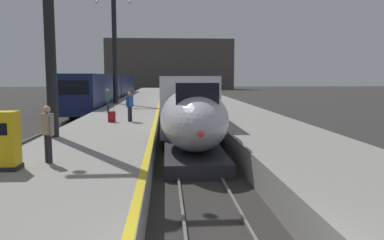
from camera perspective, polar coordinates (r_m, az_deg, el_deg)
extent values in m
cube|color=gray|center=(30.18, -9.42, 0.66)|extent=(4.80, 110.00, 1.05)
cube|color=gray|center=(30.49, 5.92, 0.77)|extent=(4.80, 110.00, 1.05)
cube|color=yellow|center=(29.99, -5.10, 1.70)|extent=(0.20, 107.80, 0.01)
cube|color=slate|center=(32.82, -3.20, 0.40)|extent=(0.08, 110.00, 0.12)
cube|color=slate|center=(32.88, -0.59, 0.42)|extent=(0.08, 110.00, 0.12)
cube|color=slate|center=(33.71, -17.11, 0.28)|extent=(0.08, 110.00, 0.12)
cube|color=slate|center=(33.40, -14.60, 0.30)|extent=(0.08, 110.00, 0.12)
ellipsoid|color=silver|center=(15.91, 0.25, 0.23)|extent=(2.78, 6.58, 2.56)
cube|color=#28282D|center=(15.84, 0.34, -5.50)|extent=(2.46, 5.59, 0.55)
cube|color=black|center=(14.35, 0.69, 3.82)|extent=(1.59, 1.00, 0.90)
sphere|color=#F24C4C|center=(12.76, 1.31, -2.03)|extent=(0.28, 0.28, 0.28)
cube|color=silver|center=(24.82, -1.26, 3.08)|extent=(2.90, 14.00, 3.05)
cube|color=black|center=(24.77, -4.56, 4.33)|extent=(0.04, 11.90, 0.80)
cube|color=black|center=(24.90, 2.01, 4.35)|extent=(0.04, 11.90, 0.80)
cube|color=silver|center=(24.93, -1.25, 0.15)|extent=(2.92, 13.30, 0.24)
cube|color=black|center=(20.57, -0.66, -2.68)|extent=(2.03, 2.20, 0.56)
cube|color=black|center=(29.43, -1.66, 0.12)|extent=(2.03, 2.20, 0.56)
cube|color=silver|center=(41.39, -2.34, 4.48)|extent=(2.90, 18.00, 3.05)
cube|color=black|center=(41.36, -4.32, 5.22)|extent=(0.04, 15.84, 0.80)
cube|color=black|center=(41.44, -0.37, 5.25)|extent=(0.04, 15.84, 0.80)
cube|color=black|center=(35.40, -2.05, 1.21)|extent=(2.03, 2.20, 0.56)
cube|color=black|center=(47.59, -2.54, 2.59)|extent=(2.03, 2.20, 0.56)
cube|color=silver|center=(59.98, -2.84, 5.12)|extent=(2.90, 18.00, 3.05)
cube|color=black|center=(59.95, -4.21, 5.64)|extent=(0.04, 15.84, 0.80)
cube|color=black|center=(60.01, -1.48, 5.66)|extent=(0.04, 15.84, 0.80)
cube|color=black|center=(53.94, -2.70, 3.05)|extent=(2.03, 2.20, 0.56)
cube|color=black|center=(66.16, -2.93, 3.70)|extent=(2.03, 2.20, 0.56)
cube|color=#141E4C|center=(38.87, -14.26, 4.25)|extent=(2.85, 18.00, 3.30)
cube|color=black|center=(30.08, -17.34, 4.68)|extent=(2.28, 0.08, 1.10)
cube|color=black|center=(39.13, -16.30, 4.94)|extent=(0.04, 15.30, 0.90)
cube|color=black|center=(38.63, -12.24, 5.04)|extent=(0.04, 15.30, 0.90)
cube|color=black|center=(33.36, -15.93, 0.60)|extent=(2.00, 2.00, 0.52)
cube|color=black|center=(44.65, -12.88, 2.14)|extent=(2.00, 2.00, 0.52)
cube|color=#141E4C|center=(57.26, -10.94, 5.02)|extent=(2.85, 18.00, 3.30)
cylinder|color=black|center=(17.09, -20.74, 15.06)|extent=(0.44, 0.44, 10.36)
cylinder|color=black|center=(36.70, -11.55, 10.50)|extent=(0.44, 0.44, 10.26)
sphere|color=#EFEACC|center=(37.45, -14.08, 16.81)|extent=(0.36, 0.36, 0.36)
sphere|color=#EFEACC|center=(37.07, -9.30, 17.03)|extent=(0.36, 0.36, 0.36)
cylinder|color=#23232D|center=(21.74, -9.16, 0.91)|extent=(0.13, 0.13, 0.85)
cylinder|color=#23232D|center=(21.61, -9.45, 0.87)|extent=(0.13, 0.13, 0.85)
cube|color=#1E478C|center=(21.61, -9.34, 2.83)|extent=(0.40, 0.44, 0.62)
cylinder|color=#1E478C|center=(21.80, -8.93, 2.74)|extent=(0.09, 0.09, 0.58)
cylinder|color=#1E478C|center=(21.43, -9.76, 2.66)|extent=(0.09, 0.09, 0.58)
sphere|color=tan|center=(21.59, -9.36, 3.94)|extent=(0.22, 0.22, 0.22)
cylinder|color=#23232D|center=(27.13, -12.51, 1.95)|extent=(0.13, 0.13, 0.85)
cylinder|color=#23232D|center=(26.96, -12.54, 1.92)|extent=(0.13, 0.13, 0.85)
cube|color=#336647|center=(27.00, -12.57, 3.49)|extent=(0.24, 0.39, 0.62)
cylinder|color=#336647|center=(27.24, -12.52, 3.41)|extent=(0.09, 0.09, 0.58)
cylinder|color=#336647|center=(26.76, -12.61, 3.36)|extent=(0.09, 0.09, 0.58)
sphere|color=tan|center=(26.98, -12.59, 4.38)|extent=(0.22, 0.22, 0.22)
cylinder|color=#23232D|center=(11.89, -20.58, -4.09)|extent=(0.13, 0.13, 0.85)
cylinder|color=#23232D|center=(12.04, -20.96, -3.98)|extent=(0.13, 0.13, 0.85)
cube|color=gray|center=(11.86, -20.92, -0.54)|extent=(0.42, 0.42, 0.62)
cylinder|color=gray|center=(11.65, -20.35, -0.88)|extent=(0.09, 0.09, 0.58)
cylinder|color=gray|center=(12.08, -21.44, -0.68)|extent=(0.09, 0.09, 0.58)
sphere|color=tan|center=(11.82, -21.00, 1.48)|extent=(0.22, 0.22, 0.22)
cube|color=maroon|center=(21.62, -11.97, 0.49)|extent=(0.40, 0.22, 0.60)
cylinder|color=#262628|center=(21.59, -12.26, 1.75)|extent=(0.02, 0.02, 0.36)
cylinder|color=#262628|center=(21.56, -11.73, 1.76)|extent=(0.02, 0.02, 0.36)
cube|color=#262628|center=(21.56, -12.01, 2.26)|extent=(0.22, 0.03, 0.02)
cube|color=yellow|center=(11.52, -26.35, -2.80)|extent=(0.70, 0.56, 1.60)
cube|color=black|center=(11.65, -26.16, -6.39)|extent=(0.76, 0.62, 0.12)
cube|color=#4C4742|center=(107.19, -3.35, 8.39)|extent=(36.00, 2.00, 14.00)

